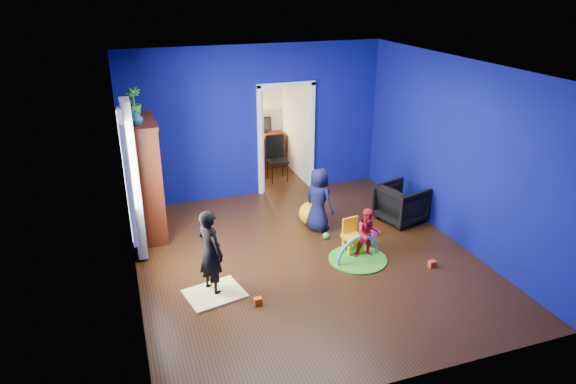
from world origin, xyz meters
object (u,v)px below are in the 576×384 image
object	(u,v)px
vase	(136,118)
kid_chair	(353,238)
toddler_red	(368,234)
play_mat	(358,259)
hopper_ball	(310,213)
crt_tv	(145,176)
study_desk	(265,150)
child_navy	(319,200)
child_black	(211,252)
folding_chair	(277,160)
armchair	(401,203)
tv_armoire	(143,179)

from	to	relation	value
vase	kid_chair	bearing A→B (deg)	-25.66
toddler_red	play_mat	xyz separation A→B (m)	(-0.17, -0.04, -0.39)
hopper_ball	crt_tv	bearing A→B (deg)	168.32
vase	study_desk	size ratio (longest dim) A/B	0.24
child_navy	play_mat	world-z (taller)	child_navy
child_black	folding_chair	distance (m)	4.28
armchair	study_desk	distance (m)	3.83
child_black	armchair	bearing A→B (deg)	-98.67
armchair	play_mat	xyz separation A→B (m)	(-1.33, -1.01, -0.32)
crt_tv	hopper_ball	world-z (taller)	crt_tv
child_black	play_mat	size ratio (longest dim) A/B	1.37
hopper_ball	kid_chair	bearing A→B (deg)	-77.73
armchair	child_navy	world-z (taller)	child_navy
toddler_red	crt_tv	xyz separation A→B (m)	(-3.08, 1.93, 0.62)
toddler_red	tv_armoire	bearing A→B (deg)	161.45
armchair	study_desk	world-z (taller)	study_desk
kid_chair	folding_chair	bearing A→B (deg)	81.19
tv_armoire	kid_chair	world-z (taller)	tv_armoire
tv_armoire	toddler_red	bearing A→B (deg)	-31.70
hopper_ball	study_desk	world-z (taller)	study_desk
hopper_ball	kid_chair	xyz separation A→B (m)	(0.26, -1.17, 0.05)
child_black	toddler_red	distance (m)	2.45
vase	folding_chair	size ratio (longest dim) A/B	0.23
armchair	hopper_ball	size ratio (longest dim) A/B	1.83
toddler_red	child_navy	bearing A→B (deg)	120.69
vase	tv_armoire	bearing A→B (deg)	90.00
toddler_red	folding_chair	bearing A→B (deg)	107.96
toddler_red	tv_armoire	xyz separation A→B (m)	(-3.12, 1.93, 0.58)
hopper_ball	kid_chair	size ratio (longest dim) A/B	0.80
armchair	play_mat	world-z (taller)	armchair
crt_tv	study_desk	bearing A→B (deg)	42.95
crt_tv	kid_chair	distance (m)	3.49
crt_tv	study_desk	size ratio (longest dim) A/B	0.80
child_navy	hopper_ball	xyz separation A→B (m)	(-0.05, 0.25, -0.35)
armchair	play_mat	bearing A→B (deg)	111.91
tv_armoire	vase	bearing A→B (deg)	-90.00
child_navy	crt_tv	distance (m)	2.88
study_desk	play_mat	bearing A→B (deg)	-88.40
hopper_ball	play_mat	size ratio (longest dim) A/B	0.45
child_black	kid_chair	world-z (taller)	child_black
tv_armoire	armchair	bearing A→B (deg)	-12.60
kid_chair	hopper_ball	bearing A→B (deg)	90.91
child_navy	folding_chair	xyz separation A→B (m)	(0.06, 2.43, -0.09)
child_navy	toddler_red	size ratio (longest dim) A/B	1.37
child_black	tv_armoire	world-z (taller)	tv_armoire
tv_armoire	folding_chair	world-z (taller)	tv_armoire
armchair	tv_armoire	world-z (taller)	tv_armoire
play_mat	study_desk	xyz separation A→B (m)	(-0.13, 4.56, 0.36)
armchair	toddler_red	distance (m)	1.51
armchair	study_desk	bearing A→B (deg)	6.95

